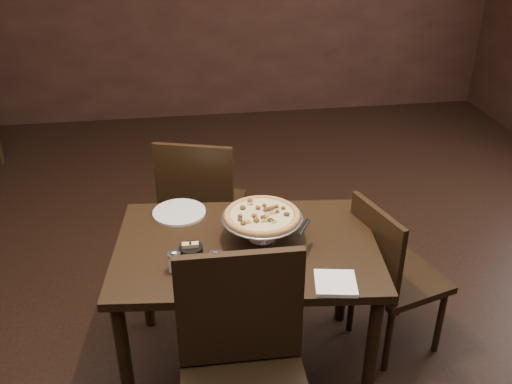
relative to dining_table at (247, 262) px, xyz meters
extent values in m
cube|color=black|center=(-0.08, 0.01, -0.63)|extent=(6.00, 7.00, 0.02)
cube|color=black|center=(0.00, 0.00, 0.07)|extent=(1.22, 0.88, 0.04)
cylinder|color=black|center=(-0.55, -0.27, -0.28)|extent=(0.06, 0.06, 0.68)
cylinder|color=black|center=(0.48, -0.38, -0.28)|extent=(0.06, 0.06, 0.68)
cylinder|color=black|center=(-0.48, 0.38, -0.28)|extent=(0.06, 0.06, 0.68)
cylinder|color=black|center=(0.55, 0.27, -0.28)|extent=(0.06, 0.06, 0.68)
cylinder|color=silver|center=(0.07, 0.03, 0.10)|extent=(0.12, 0.12, 0.01)
cylinder|color=silver|center=(0.07, 0.03, 0.15)|extent=(0.03, 0.03, 0.10)
cylinder|color=silver|center=(0.07, 0.03, 0.20)|extent=(0.09, 0.09, 0.01)
cylinder|color=#A0A0A5|center=(0.07, 0.03, 0.20)|extent=(0.35, 0.35, 0.01)
torus|color=#A0A0A5|center=(0.07, 0.03, 0.21)|extent=(0.36, 0.36, 0.01)
cylinder|color=#945D2C|center=(0.07, 0.03, 0.21)|extent=(0.32, 0.32, 0.01)
torus|color=#945D2C|center=(0.07, 0.03, 0.22)|extent=(0.33, 0.33, 0.03)
cylinder|color=tan|center=(0.07, 0.03, 0.22)|extent=(0.28, 0.28, 0.01)
cylinder|color=beige|center=(-0.31, -0.14, 0.13)|extent=(0.05, 0.05, 0.07)
cylinder|color=silver|center=(-0.31, -0.14, 0.17)|extent=(0.05, 0.05, 0.02)
ellipsoid|color=silver|center=(-0.31, -0.14, 0.18)|extent=(0.03, 0.03, 0.01)
cylinder|color=maroon|center=(-0.15, -0.18, 0.13)|extent=(0.05, 0.05, 0.07)
cylinder|color=silver|center=(-0.15, -0.18, 0.18)|extent=(0.06, 0.06, 0.02)
ellipsoid|color=silver|center=(-0.15, -0.18, 0.19)|extent=(0.03, 0.03, 0.01)
cylinder|color=black|center=(-0.24, -0.07, 0.12)|extent=(0.10, 0.10, 0.06)
cube|color=tan|center=(-0.26, -0.07, 0.14)|extent=(0.04, 0.03, 0.07)
cube|color=tan|center=(-0.23, -0.07, 0.14)|extent=(0.04, 0.03, 0.07)
cube|color=white|center=(0.31, -0.34, 0.10)|extent=(0.19, 0.19, 0.02)
cylinder|color=silver|center=(-0.28, 0.31, 0.10)|extent=(0.25, 0.25, 0.01)
cylinder|color=silver|center=(0.04, -0.31, 0.10)|extent=(0.23, 0.23, 0.01)
cone|color=silver|center=(0.23, -0.09, 0.21)|extent=(0.17, 0.17, 0.00)
cylinder|color=black|center=(0.23, -0.09, 0.21)|extent=(0.08, 0.13, 0.02)
cube|color=black|center=(-0.14, 0.84, -0.18)|extent=(0.53, 0.53, 0.04)
cube|color=black|center=(-0.19, 0.66, 0.07)|extent=(0.41, 0.16, 0.44)
cylinder|color=black|center=(0.08, 0.96, -0.41)|extent=(0.04, 0.04, 0.41)
cylinder|color=black|center=(-0.25, 1.06, -0.41)|extent=(0.04, 0.04, 0.41)
cylinder|color=black|center=(-0.02, 0.63, -0.41)|extent=(0.04, 0.04, 0.41)
cylinder|color=black|center=(-0.35, 0.73, -0.41)|extent=(0.04, 0.04, 0.41)
cube|color=black|center=(-0.09, -0.46, 0.13)|extent=(0.46, 0.04, 0.48)
cube|color=black|center=(0.76, 0.06, -0.22)|extent=(0.48, 0.48, 0.04)
cube|color=black|center=(0.60, 0.02, 0.01)|extent=(0.13, 0.38, 0.40)
cylinder|color=black|center=(0.96, -0.04, -0.43)|extent=(0.03, 0.03, 0.38)
cylinder|color=black|center=(0.87, 0.26, -0.43)|extent=(0.03, 0.03, 0.38)
cylinder|color=black|center=(0.66, -0.13, -0.43)|extent=(0.03, 0.03, 0.38)
cylinder|color=black|center=(0.57, 0.17, -0.43)|extent=(0.03, 0.03, 0.38)
camera|label=1|loc=(-0.27, -2.06, 1.48)|focal=40.00mm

